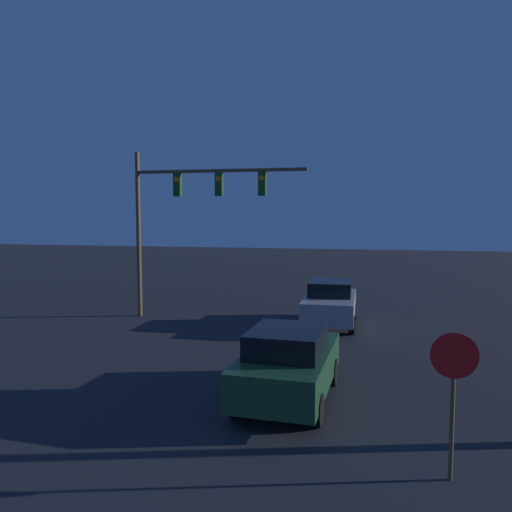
{
  "coord_description": "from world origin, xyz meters",
  "views": [
    {
      "loc": [
        3.19,
        0.58,
        4.13
      ],
      "look_at": [
        0.0,
        15.19,
        2.87
      ],
      "focal_mm": 35.0,
      "sensor_mm": 36.0,
      "label": 1
    }
  ],
  "objects_px": {
    "car_near": "(288,363)",
    "car_far": "(330,303)",
    "stop_sign": "(454,378)",
    "traffic_signal_mast": "(186,203)"
  },
  "relations": [
    {
      "from": "car_near",
      "to": "traffic_signal_mast",
      "type": "height_order",
      "value": "traffic_signal_mast"
    },
    {
      "from": "car_far",
      "to": "stop_sign",
      "type": "relative_size",
      "value": 1.68
    },
    {
      "from": "car_far",
      "to": "traffic_signal_mast",
      "type": "bearing_deg",
      "value": -0.5
    },
    {
      "from": "car_near",
      "to": "stop_sign",
      "type": "height_order",
      "value": "stop_sign"
    },
    {
      "from": "car_near",
      "to": "car_far",
      "type": "height_order",
      "value": "same"
    },
    {
      "from": "car_near",
      "to": "traffic_signal_mast",
      "type": "bearing_deg",
      "value": 127.14
    },
    {
      "from": "traffic_signal_mast",
      "to": "stop_sign",
      "type": "bearing_deg",
      "value": -52.21
    },
    {
      "from": "traffic_signal_mast",
      "to": "stop_sign",
      "type": "height_order",
      "value": "traffic_signal_mast"
    },
    {
      "from": "car_far",
      "to": "stop_sign",
      "type": "xyz_separation_m",
      "value": [
        2.58,
        -10.54,
        0.8
      ]
    },
    {
      "from": "car_near",
      "to": "stop_sign",
      "type": "bearing_deg",
      "value": -39.76
    }
  ]
}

